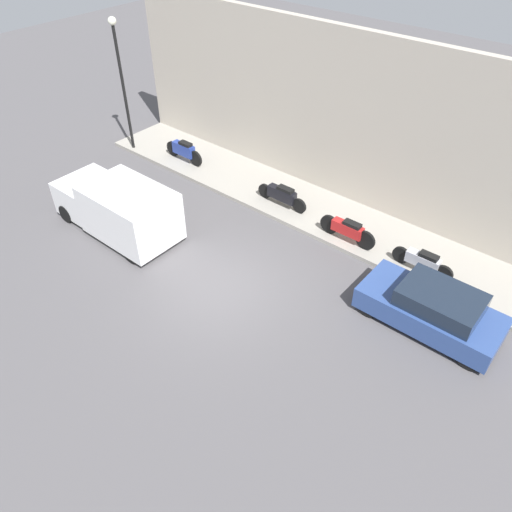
{
  "coord_description": "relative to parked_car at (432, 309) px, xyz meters",
  "views": [
    {
      "loc": [
        -7.72,
        -7.83,
        10.31
      ],
      "look_at": [
        1.36,
        -0.33,
        0.6
      ],
      "focal_mm": 35.0,
      "sensor_mm": 36.0,
      "label": 1
    }
  ],
  "objects": [
    {
      "name": "ground_plane",
      "position": [
        -2.64,
        5.46,
        -0.63
      ],
      "size": [
        60.0,
        60.0,
        0.0
      ],
      "primitive_type": "plane",
      "color": "#514F51"
    },
    {
      "name": "sidewalk",
      "position": [
        2.59,
        5.46,
        -0.56
      ],
      "size": [
        2.7,
        19.81,
        0.15
      ],
      "color": "gray",
      "rests_on": "ground_plane"
    },
    {
      "name": "building_facade",
      "position": [
        4.09,
        5.46,
        2.39
      ],
      "size": [
        0.3,
        19.81,
        6.04
      ],
      "color": "#B2A899",
      "rests_on": "ground_plane"
    },
    {
      "name": "parked_car",
      "position": [
        0.0,
        0.0,
        0.0
      ],
      "size": [
        1.68,
        3.82,
        1.31
      ],
      "color": "#2D4784",
      "rests_on": "ground_plane"
    },
    {
      "name": "delivery_van",
      "position": [
        -2.58,
        10.12,
        0.32
      ],
      "size": [
        1.98,
        4.66,
        1.86
      ],
      "color": "white",
      "rests_on": "ground_plane"
    },
    {
      "name": "motorcycle_red",
      "position": [
        1.7,
        3.69,
        -0.04
      ],
      "size": [
        0.3,
        2.05,
        0.79
      ],
      "color": "#B21E1E",
      "rests_on": "sidewalk"
    },
    {
      "name": "motorcycle_black",
      "position": [
        2.03,
        6.64,
        -0.06
      ],
      "size": [
        0.3,
        2.12,
        0.78
      ],
      "color": "black",
      "rests_on": "sidewalk"
    },
    {
      "name": "motorcycle_blue",
      "position": [
        2.09,
        11.78,
        -0.02
      ],
      "size": [
        0.3,
        1.99,
        0.87
      ],
      "color": "navy",
      "rests_on": "sidewalk"
    },
    {
      "name": "scooter_silver",
      "position": [
        1.82,
        1.1,
        -0.08
      ],
      "size": [
        0.3,
        1.96,
        0.73
      ],
      "color": "#B7B7BF",
      "rests_on": "sidewalk"
    },
    {
      "name": "streetlamp",
      "position": [
        1.49,
        14.36,
        2.84
      ],
      "size": [
        0.32,
        0.32,
        5.31
      ],
      "color": "black",
      "rests_on": "sidewalk"
    }
  ]
}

